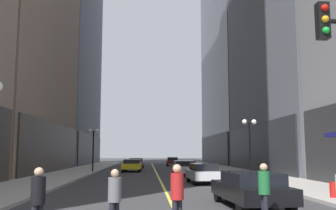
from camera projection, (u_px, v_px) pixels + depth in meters
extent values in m
plane|color=#38383A|center=(156.00, 172.00, 39.80)|extent=(200.00, 200.00, 0.00)
cube|color=#ADA8A0|center=(76.00, 172.00, 39.35)|extent=(4.50, 78.00, 0.15)
cube|color=#ADA8A0|center=(234.00, 171.00, 40.28)|extent=(4.50, 78.00, 0.15)
cube|color=#E5D64C|center=(156.00, 172.00, 39.80)|extent=(0.16, 70.00, 0.01)
cube|color=#332A23|center=(53.00, 148.00, 39.02)|extent=(0.50, 22.80, 5.00)
cube|color=slate|center=(64.00, 23.00, 66.75)|extent=(10.23, 26.00, 49.26)
cube|color=#212327|center=(90.00, 150.00, 64.29)|extent=(0.50, 24.70, 5.00)
cube|color=#212327|center=(256.00, 148.00, 40.21)|extent=(0.50, 22.80, 5.00)
cube|color=black|center=(214.00, 150.00, 65.48)|extent=(0.50, 24.70, 5.00)
cube|color=black|center=(250.00, 191.00, 14.31)|extent=(2.16, 4.87, 0.55)
cube|color=black|center=(252.00, 179.00, 14.14)|extent=(1.83, 2.75, 0.50)
cylinder|color=black|center=(218.00, 194.00, 15.85)|extent=(0.25, 0.65, 0.64)
cylinder|color=black|center=(257.00, 194.00, 16.02)|extent=(0.25, 0.65, 0.64)
cylinder|color=black|center=(241.00, 205.00, 12.54)|extent=(0.25, 0.65, 0.64)
cylinder|color=black|center=(291.00, 204.00, 12.72)|extent=(0.25, 0.65, 0.64)
cube|color=silver|center=(203.00, 175.00, 25.16)|extent=(1.92, 4.23, 0.55)
cube|color=black|center=(203.00, 167.00, 25.01)|extent=(1.63, 2.39, 0.50)
cylinder|color=black|center=(188.00, 177.00, 26.49)|extent=(0.25, 0.65, 0.64)
cylinder|color=black|center=(210.00, 177.00, 26.64)|extent=(0.25, 0.65, 0.64)
cylinder|color=black|center=(195.00, 180.00, 23.61)|extent=(0.25, 0.65, 0.64)
cylinder|color=black|center=(219.00, 180.00, 23.76)|extent=(0.25, 0.65, 0.64)
cube|color=#B7B7BC|center=(184.00, 169.00, 33.82)|extent=(1.90, 4.74, 0.55)
cube|color=black|center=(184.00, 164.00, 33.64)|extent=(1.67, 2.66, 0.50)
cylinder|color=black|center=(173.00, 171.00, 35.38)|extent=(0.22, 0.64, 0.64)
cylinder|color=black|center=(191.00, 171.00, 35.47)|extent=(0.22, 0.64, 0.64)
cylinder|color=black|center=(176.00, 173.00, 32.09)|extent=(0.22, 0.64, 0.64)
cylinder|color=black|center=(196.00, 173.00, 32.18)|extent=(0.22, 0.64, 0.64)
cube|color=yellow|center=(132.00, 166.00, 40.89)|extent=(2.11, 4.28, 0.55)
cube|color=black|center=(132.00, 162.00, 41.16)|extent=(1.80, 2.42, 0.50)
cylinder|color=black|center=(139.00, 169.00, 39.41)|extent=(0.25, 0.65, 0.64)
cylinder|color=black|center=(123.00, 169.00, 39.39)|extent=(0.25, 0.65, 0.64)
cylinder|color=black|center=(141.00, 168.00, 42.33)|extent=(0.25, 0.65, 0.64)
cylinder|color=black|center=(125.00, 168.00, 42.31)|extent=(0.25, 0.65, 0.64)
cube|color=#B21919|center=(136.00, 164.00, 49.56)|extent=(2.07, 4.69, 0.55)
cube|color=black|center=(136.00, 160.00, 49.84)|extent=(1.75, 2.65, 0.50)
cylinder|color=black|center=(142.00, 166.00, 47.93)|extent=(0.25, 0.65, 0.64)
cylinder|color=black|center=(129.00, 166.00, 47.92)|extent=(0.25, 0.65, 0.64)
cylinder|color=black|center=(143.00, 165.00, 51.13)|extent=(0.25, 0.65, 0.64)
cylinder|color=black|center=(131.00, 165.00, 51.12)|extent=(0.25, 0.65, 0.64)
cube|color=maroon|center=(172.00, 162.00, 58.81)|extent=(1.82, 4.05, 0.55)
cube|color=black|center=(172.00, 159.00, 58.67)|extent=(1.58, 2.28, 0.50)
cylinder|color=black|center=(167.00, 163.00, 60.14)|extent=(0.23, 0.64, 0.64)
cylinder|color=black|center=(176.00, 163.00, 60.20)|extent=(0.23, 0.64, 0.64)
cylinder|color=black|center=(168.00, 164.00, 57.35)|extent=(0.23, 0.64, 0.64)
cylinder|color=black|center=(178.00, 164.00, 57.41)|extent=(0.23, 0.64, 0.64)
cylinder|color=black|center=(264.00, 209.00, 11.05)|extent=(0.14, 0.14, 0.84)
cylinder|color=black|center=(266.00, 210.00, 10.89)|extent=(0.14, 0.14, 0.84)
cylinder|color=#1E6633|center=(264.00, 183.00, 11.06)|extent=(0.37, 0.37, 0.66)
sphere|color=tan|center=(264.00, 167.00, 11.12)|extent=(0.23, 0.23, 0.23)
cylinder|color=slate|center=(115.00, 190.00, 9.77)|extent=(0.48, 0.48, 0.62)
sphere|color=tan|center=(115.00, 173.00, 9.82)|extent=(0.21, 0.21, 0.21)
cylinder|color=black|center=(38.00, 191.00, 9.01)|extent=(0.48, 0.48, 0.65)
sphere|color=tan|center=(39.00, 172.00, 9.07)|extent=(0.22, 0.22, 0.22)
cylinder|color=#B21E1E|center=(177.00, 186.00, 9.78)|extent=(0.48, 0.48, 0.67)
sphere|color=tan|center=(177.00, 169.00, 9.84)|extent=(0.23, 0.23, 0.23)
cube|color=black|center=(323.00, 21.00, 9.18)|extent=(0.28, 0.24, 0.90)
sphere|color=red|center=(325.00, 8.00, 9.07)|extent=(0.17, 0.17, 0.17)
sphere|color=orange|center=(325.00, 19.00, 9.04)|extent=(0.17, 0.17, 0.17)
sphere|color=green|center=(326.00, 30.00, 9.00)|extent=(0.17, 0.17, 0.17)
cylinder|color=black|center=(93.00, 152.00, 38.33)|extent=(0.14, 0.14, 4.20)
cylinder|color=black|center=(94.00, 132.00, 38.58)|extent=(0.80, 0.06, 0.06)
sphere|color=white|center=(90.00, 131.00, 38.57)|extent=(0.36, 0.36, 0.36)
sphere|color=white|center=(97.00, 131.00, 38.61)|extent=(0.36, 0.36, 0.36)
cylinder|color=black|center=(250.00, 152.00, 27.26)|extent=(0.14, 0.14, 4.20)
cylinder|color=black|center=(249.00, 123.00, 27.51)|extent=(0.80, 0.06, 0.06)
sphere|color=white|center=(244.00, 122.00, 27.51)|extent=(0.36, 0.36, 0.36)
sphere|color=white|center=(254.00, 122.00, 27.55)|extent=(0.36, 0.36, 0.36)
cylinder|color=red|center=(333.00, 192.00, 16.11)|extent=(0.28, 0.28, 0.80)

